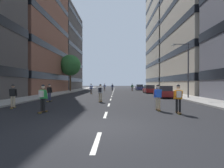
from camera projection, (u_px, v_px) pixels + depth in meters
name	position (u px, v px, depth m)	size (l,w,h in m)	color
ground_plane	(113.00, 92.00, 38.82)	(185.90, 185.90, 0.00)	black
sidewalk_left	(72.00, 91.00, 42.90)	(3.15, 85.20, 0.14)	#9E9991
sidewalk_right	(155.00, 91.00, 42.48)	(3.15, 85.20, 0.14)	#9E9991
lane_markings	(113.00, 92.00, 40.83)	(0.16, 72.20, 0.01)	silver
building_left_far	(48.00, 50.00, 55.52)	(17.28, 18.97, 23.54)	#4C4744
building_right_far	(181.00, 26.00, 54.62)	(17.28, 21.02, 37.44)	#B2A893
parked_car_near	(164.00, 92.00, 23.97)	(1.82, 4.40, 1.52)	maroon
parked_car_mid	(149.00, 89.00, 34.63)	(1.82, 4.40, 1.52)	maroon
parked_car_far	(139.00, 88.00, 48.92)	(1.82, 4.40, 1.52)	navy
street_tree_near	(70.00, 65.00, 41.19)	(4.64, 4.64, 8.06)	#4C3823
streetlamp_right	(185.00, 64.00, 22.16)	(2.13, 0.30, 6.50)	#3F3F44
skater_0	(178.00, 97.00, 11.23)	(0.55, 0.92, 1.78)	brown
skater_1	(112.00, 87.00, 46.02)	(0.54, 0.91, 1.78)	brown
skater_2	(132.00, 87.00, 44.31)	(0.56, 0.92, 1.78)	brown
skater_3	(43.00, 97.00, 11.57)	(0.57, 0.92, 1.78)	brown
skater_4	(49.00, 92.00, 18.57)	(0.56, 0.92, 1.78)	brown
skater_5	(105.00, 86.00, 46.78)	(0.54, 0.91, 1.78)	brown
skater_6	(100.00, 92.00, 18.21)	(0.56, 0.92, 1.78)	brown
skater_7	(13.00, 95.00, 13.68)	(0.57, 0.92, 1.78)	brown
skater_8	(158.00, 96.00, 12.50)	(0.53, 0.90, 1.78)	brown
skater_9	(91.00, 88.00, 32.50)	(0.55, 0.92, 1.78)	brown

